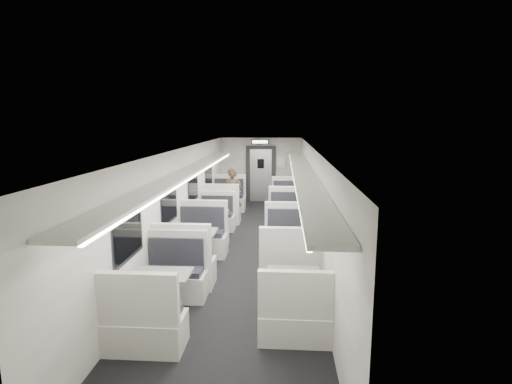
# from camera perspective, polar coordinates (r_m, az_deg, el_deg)

# --- Properties ---
(room) EXTENTS (3.24, 12.24, 2.64)m
(room) POSITION_cam_1_polar(r_m,az_deg,el_deg) (9.06, -1.38, -1.42)
(room) COLOR black
(room) RESTS_ON ground
(booth_left_a) EXTENTS (1.12, 2.27, 1.21)m
(booth_left_a) POSITION_cam_1_polar(r_m,az_deg,el_deg) (12.75, -4.42, -1.70)
(booth_left_a) COLOR beige
(booth_left_a) RESTS_ON room
(booth_left_b) EXTENTS (0.99, 2.01, 1.07)m
(booth_left_b) POSITION_cam_1_polar(r_m,az_deg,el_deg) (10.50, -6.25, -4.58)
(booth_left_b) COLOR beige
(booth_left_b) RESTS_ON room
(booth_left_c) EXTENTS (1.14, 2.31, 1.23)m
(booth_left_c) POSITION_cam_1_polar(r_m,az_deg,el_deg) (8.37, -8.95, -8.10)
(booth_left_c) COLOR beige
(booth_left_c) RESTS_ON room
(booth_left_d) EXTENTS (1.06, 2.15, 1.15)m
(booth_left_d) POSITION_cam_1_polar(r_m,az_deg,el_deg) (6.44, -13.28, -14.25)
(booth_left_d) COLOR beige
(booth_left_d) RESTS_ON room
(booth_right_a) EXTENTS (1.09, 2.21, 1.18)m
(booth_right_a) POSITION_cam_1_polar(r_m,az_deg,el_deg) (12.51, 4.62, -1.99)
(booth_right_a) COLOR beige
(booth_right_a) RESTS_ON room
(booth_right_b) EXTENTS (1.13, 2.29, 1.23)m
(booth_right_b) POSITION_cam_1_polar(r_m,az_deg,el_deg) (10.16, 4.79, -4.75)
(booth_right_b) COLOR beige
(booth_right_b) RESTS_ON room
(booth_right_c) EXTENTS (1.14, 2.32, 1.24)m
(booth_right_c) POSITION_cam_1_polar(r_m,az_deg,el_deg) (8.04, 5.03, -8.76)
(booth_right_c) COLOR beige
(booth_right_c) RESTS_ON room
(booth_right_d) EXTENTS (1.00, 2.02, 1.08)m
(booth_right_d) POSITION_cam_1_polar(r_m,az_deg,el_deg) (6.47, 5.33, -14.10)
(booth_right_d) COLOR beige
(booth_right_d) RESTS_ON room
(passenger) EXTENTS (0.69, 0.54, 1.67)m
(passenger) POSITION_cam_1_polar(r_m,az_deg,el_deg) (11.85, -3.39, -0.49)
(passenger) COLOR black
(passenger) RESTS_ON room
(window_a) EXTENTS (0.02, 1.18, 0.84)m
(window_a) POSITION_cam_1_polar(r_m,az_deg,el_deg) (12.56, -6.75, 2.45)
(window_a) COLOR black
(window_a) RESTS_ON room
(window_b) EXTENTS (0.02, 1.18, 0.84)m
(window_b) POSITION_cam_1_polar(r_m,az_deg,el_deg) (10.43, -8.95, 0.83)
(window_b) COLOR black
(window_b) RESTS_ON room
(window_c) EXTENTS (0.02, 1.18, 0.84)m
(window_c) POSITION_cam_1_polar(r_m,az_deg,el_deg) (8.34, -12.26, -1.61)
(window_c) COLOR black
(window_c) RESTS_ON room
(window_d) EXTENTS (0.02, 1.18, 0.84)m
(window_d) POSITION_cam_1_polar(r_m,az_deg,el_deg) (6.31, -17.77, -5.64)
(window_d) COLOR black
(window_d) RESTS_ON room
(luggage_rack_left) EXTENTS (0.46, 10.40, 0.09)m
(luggage_rack_left) POSITION_cam_1_polar(r_m,az_deg,el_deg) (8.85, -9.64, 2.87)
(luggage_rack_left) COLOR beige
(luggage_rack_left) RESTS_ON room
(luggage_rack_right) EXTENTS (0.46, 10.40, 0.09)m
(luggage_rack_right) POSITION_cam_1_polar(r_m,az_deg,el_deg) (8.62, 6.69, 2.75)
(luggage_rack_right) COLOR beige
(luggage_rack_right) RESTS_ON room
(vestibule_door) EXTENTS (1.10, 0.13, 2.10)m
(vestibule_door) POSITION_cam_1_polar(r_m,az_deg,el_deg) (14.92, 0.68, 2.53)
(vestibule_door) COLOR black
(vestibule_door) RESTS_ON room
(exit_sign) EXTENTS (0.62, 0.12, 0.16)m
(exit_sign) POSITION_cam_1_polar(r_m,az_deg,el_deg) (14.32, 0.59, 7.19)
(exit_sign) COLOR black
(exit_sign) RESTS_ON room
(wall_notice) EXTENTS (0.32, 0.02, 0.40)m
(wall_notice) POSITION_cam_1_polar(r_m,az_deg,el_deg) (14.84, 3.59, 4.25)
(wall_notice) COLOR silver
(wall_notice) RESTS_ON room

